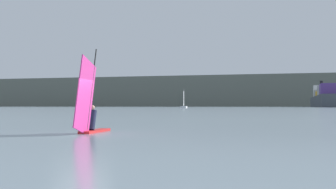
{
  "coord_description": "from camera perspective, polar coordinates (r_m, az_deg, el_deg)",
  "views": [
    {
      "loc": [
        6.64,
        -17.97,
        1.28
      ],
      "look_at": [
        2.28,
        10.63,
        2.07
      ],
      "focal_mm": 44.57,
      "sensor_mm": 36.0,
      "label": 1
    }
  ],
  "objects": [
    {
      "name": "ground_plane",
      "position": [
        19.2,
        -11.64,
        -5.35
      ],
      "size": [
        4000.0,
        4000.0,
        0.0
      ],
      "primitive_type": "plane",
      "color": "gray"
    },
    {
      "name": "windsurfer",
      "position": [
        19.99,
        -10.63,
        -2.26
      ],
      "size": [
        0.73,
        3.86,
        4.17
      ],
      "rotation": [
        0.0,
        0.0,
        1.51
      ],
      "color": "red",
      "rests_on": "ground_plane"
    },
    {
      "name": "small_sailboat",
      "position": [
        214.67,
        2.19,
        -1.67
      ],
      "size": [
        2.77,
        7.52,
        10.01
      ],
      "rotation": [
        0.0,
        0.0,
        1.58
      ],
      "color": "white",
      "rests_on": "ground_plane"
    },
    {
      "name": "distant_headland",
      "position": [
        817.76,
        18.96,
        0.3
      ],
      "size": [
        1249.51,
        371.78,
        53.37
      ],
      "primitive_type": "cube",
      "rotation": [
        0.0,
        0.0,
        -0.11
      ],
      "color": "#60665B",
      "rests_on": "ground_plane"
    },
    {
      "name": "cargo_ship",
      "position": [
        492.91,
        20.92,
        -0.53
      ],
      "size": [
        52.75,
        209.7,
        33.88
      ],
      "rotation": [
        0.0,
        0.0,
        4.58
      ],
      "color": "#3F444C",
      "rests_on": "ground_plane"
    }
  ]
}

